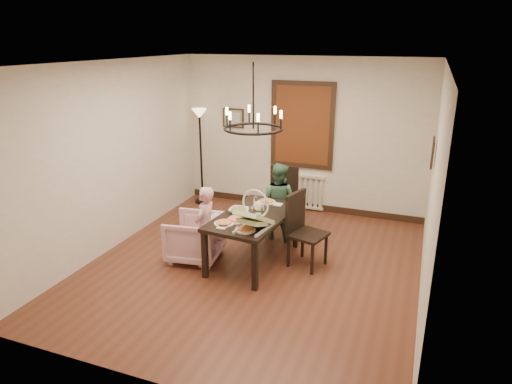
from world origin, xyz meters
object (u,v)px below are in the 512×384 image
Objects in this scene: armchair at (194,238)px; floor_lamp at (201,158)px; seated_man at (278,207)px; baby_bouncer at (254,216)px; elderly_woman at (205,233)px; drinking_glass at (251,211)px; chair_right at (308,231)px; chair_far at (281,200)px; dining_table at (254,220)px.

floor_lamp is (-1.02, 2.24, 0.56)m from armchair.
baby_bouncer is at bearing 104.33° from seated_man.
elderly_woman is 0.71m from drinking_glass.
chair_right is 1.04× the size of seated_man.
seated_man is at bearing -87.92° from chair_far.
armchair is (-1.60, -0.38, -0.20)m from chair_right.
armchair is 1.33× the size of baby_bouncer.
elderly_woman is at bearing 178.93° from baby_bouncer.
armchair is 1.20m from baby_bouncer.
seated_man is (0.03, -0.27, -0.03)m from chair_far.
dining_table is 0.78m from chair_right.
drinking_glass is at bearing -121.41° from dining_table.
floor_lamp reaches higher than drinking_glass.
elderly_woman is 1.74× the size of baby_bouncer.
drinking_glass is 2.74m from floor_lamp.
chair_right is 1.45× the size of armchair.
drinking_glass is (-0.09, -0.97, 0.27)m from seated_man.
baby_bouncer is (0.12, -1.40, 0.39)m from seated_man.
elderly_woman is 7.47× the size of drinking_glass.
armchair is 0.30m from elderly_woman.
floor_lamp reaches higher than elderly_woman.
floor_lamp is (-1.83, 2.04, 0.11)m from drinking_glass.
seated_man is 2.23m from floor_lamp.
chair_right is at bearing -35.34° from floor_lamp.
armchair is 1.48m from seated_man.
chair_right is 1.05m from seated_man.
chair_far is 1.69m from armchair.
dining_table is 1.67× the size of elderly_woman.
floor_lamp reaches higher than baby_bouncer.
seated_man is at bearing 57.67° from chair_right.
baby_bouncer is (0.19, -0.46, 0.27)m from dining_table.
elderly_woman is 0.54× the size of floor_lamp.
dining_table is 1.51× the size of chair_right.
elderly_woman reaches higher than drinking_glass.
floor_lamp reaches higher than armchair.
chair_far is 8.37× the size of drinking_glass.
elderly_woman is (-1.36, -0.49, -0.05)m from chair_right.
chair_right is at bearing 140.89° from seated_man.
dining_table is at bearing 97.59° from armchair.
baby_bouncer reaches higher than chair_right.
dining_table is at bearing 95.46° from seated_man.
chair_far is at bearing 87.48° from drinking_glass.
chair_far is 2.08m from floor_lamp.
baby_bouncer is 0.49m from drinking_glass.
drinking_glass is (0.57, 0.30, 0.30)m from elderly_woman.
baby_bouncer reaches higher than armchair.
baby_bouncer is 3.20m from floor_lamp.
elderly_woman is 0.94× the size of seated_man.
floor_lamp is at bearing -150.12° from elderly_woman.
drinking_glass is at bearing -97.64° from chair_far.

